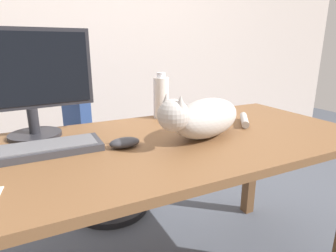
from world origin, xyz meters
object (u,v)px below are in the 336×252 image
(cat, at_px, (204,117))
(computer_mouse, at_px, (125,143))
(office_chair, at_px, (102,158))
(keyboard, at_px, (34,150))
(monitor, at_px, (28,80))
(spray_bottle, at_px, (161,97))

(cat, bearing_deg, computer_mouse, 175.03)
(computer_mouse, bearing_deg, office_chair, 84.07)
(keyboard, bearing_deg, office_chair, 61.43)
(cat, bearing_deg, monitor, 152.99)
(spray_bottle, bearing_deg, computer_mouse, -132.21)
(cat, distance_m, spray_bottle, 0.36)
(monitor, relative_size, spray_bottle, 2.15)
(computer_mouse, bearing_deg, keyboard, 165.74)
(office_chair, distance_m, monitor, 0.82)
(cat, relative_size, spray_bottle, 2.56)
(computer_mouse, xyz_separation_m, spray_bottle, (0.30, 0.33, 0.09))
(office_chair, relative_size, cat, 1.56)
(computer_mouse, bearing_deg, cat, -4.97)
(office_chair, bearing_deg, computer_mouse, -95.93)
(keyboard, bearing_deg, spray_bottle, 23.42)
(office_chair, distance_m, spray_bottle, 0.65)
(spray_bottle, bearing_deg, office_chair, 117.57)
(monitor, xyz_separation_m, spray_bottle, (0.58, 0.05, -0.12))
(monitor, distance_m, computer_mouse, 0.45)
(cat, relative_size, computer_mouse, 5.20)
(cat, distance_m, computer_mouse, 0.32)
(cat, bearing_deg, office_chair, 106.88)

